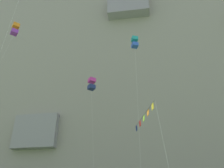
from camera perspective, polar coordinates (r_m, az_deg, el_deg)
cliff_face at (r=71.15m, az=4.98°, el=3.10°), size 180.00×29.70×84.40m
kite_box_mid_left at (r=45.97m, az=-20.89°, el=11.35°), size 2.73×5.35×33.44m
kite_banner_upper_left at (r=15.08m, az=8.05°, el=-10.34°), size 2.34×4.09×9.55m
kite_box_far_left at (r=37.06m, az=5.11°, el=9.22°), size 1.10×4.64×27.75m
kite_box_low_left at (r=44.49m, az=-4.57°, el=-0.01°), size 3.16×4.36×26.73m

